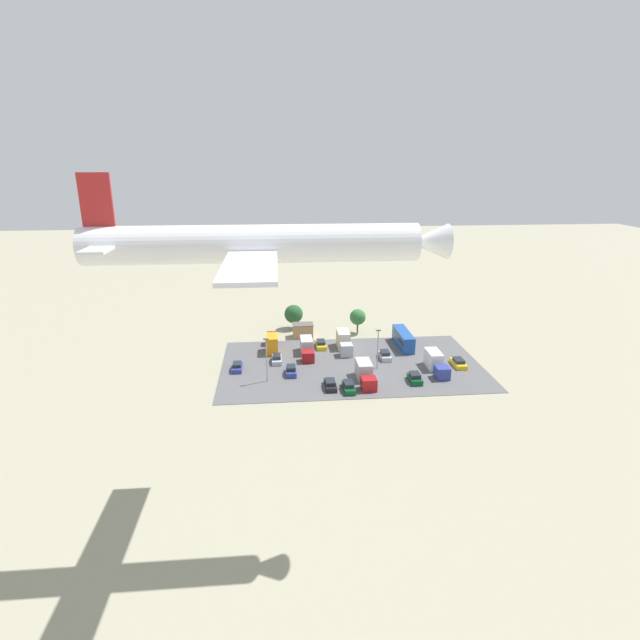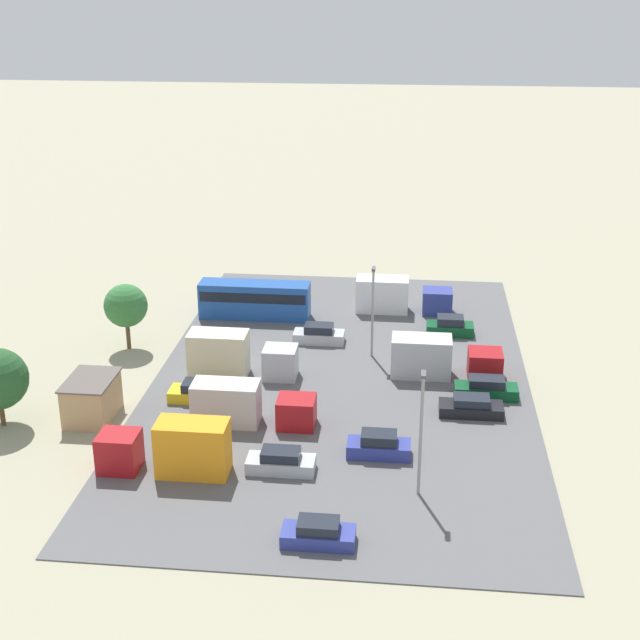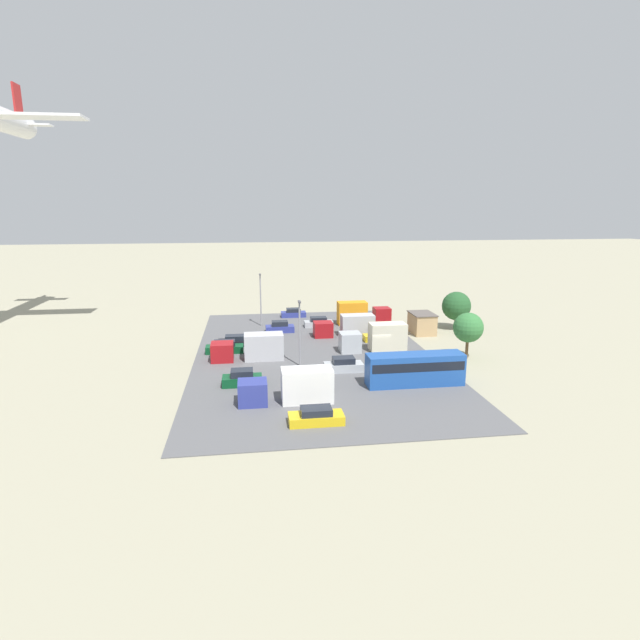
# 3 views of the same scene
# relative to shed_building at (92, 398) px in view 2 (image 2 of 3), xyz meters

# --- Properties ---
(ground_plane) EXTENTS (400.00, 400.00, 0.00)m
(ground_plane) POSITION_rel_shed_building_xyz_m (-8.34, 8.55, -1.52)
(ground_plane) COLOR gray
(parking_lot_surface) EXTENTS (49.66, 29.06, 0.08)m
(parking_lot_surface) POSITION_rel_shed_building_xyz_m (-8.34, 17.10, -1.48)
(parking_lot_surface) COLOR #565659
(parking_lot_surface) RESTS_ON ground
(shed_building) EXTENTS (4.65, 3.28, 3.02)m
(shed_building) POSITION_rel_shed_building_xyz_m (0.00, 0.00, 0.00)
(shed_building) COLOR tan
(shed_building) RESTS_ON ground
(bus) EXTENTS (2.49, 10.09, 3.30)m
(bus) POSITION_rel_shed_building_xyz_m (-20.80, 8.08, 0.34)
(bus) COLOR #1E4C9E
(bus) RESTS_ON ground
(parked_car_0) EXTENTS (1.95, 4.07, 1.66)m
(parked_car_0) POSITION_rel_shed_building_xyz_m (-18.43, 25.82, -0.75)
(parked_car_0) COLOR #0C4723
(parked_car_0) RESTS_ON ground
(parked_car_1) EXTENTS (1.91, 4.33, 1.60)m
(parked_car_1) POSITION_rel_shed_building_xyz_m (-15.46, 14.58, -0.77)
(parked_car_1) COLOR #ADB2B7
(parked_car_1) RESTS_ON ground
(parked_car_2) EXTENTS (1.84, 4.16, 1.65)m
(parked_car_2) POSITION_rel_shed_building_xyz_m (3.36, 20.55, -0.75)
(parked_car_2) COLOR navy
(parked_car_2) RESTS_ON ground
(parked_car_3) EXTENTS (1.84, 4.35, 1.49)m
(parked_car_3) POSITION_rel_shed_building_xyz_m (5.96, 14.45, -0.82)
(parked_car_3) COLOR #ADB2B7
(parked_car_3) RESTS_ON ground
(parked_car_4) EXTENTS (1.80, 4.70, 1.56)m
(parked_car_4) POSITION_rel_shed_building_xyz_m (-6.20, 28.14, -0.79)
(parked_car_4) COLOR #0C4723
(parked_car_4) RESTS_ON ground
(parked_car_5) EXTENTS (1.84, 4.11, 1.44)m
(parked_car_5) POSITION_rel_shed_building_xyz_m (13.40, 17.65, -0.84)
(parked_car_5) COLOR navy
(parked_car_5) RESTS_ON ground
(parked_car_6) EXTENTS (1.98, 4.73, 1.47)m
(parked_car_6) POSITION_rel_shed_building_xyz_m (-3.41, 7.09, -0.83)
(parked_car_6) COLOR gold
(parked_car_6) RESTS_ON ground
(parked_car_7) EXTENTS (1.93, 4.57, 1.41)m
(parked_car_7) POSITION_rel_shed_building_xyz_m (-3.18, 26.89, -0.85)
(parked_car_7) COLOR black
(parked_car_7) RESTS_ON ground
(parked_car_8) EXTENTS (1.98, 4.72, 1.42)m
(parked_car_8) POSITION_rel_shed_building_xyz_m (-28.75, 19.46, -0.85)
(parked_car_8) COLOR gold
(parked_car_8) RESTS_ON ground
(parked_truck_0) EXTENTS (2.41, 8.90, 3.20)m
(parked_truck_0) POSITION_rel_shed_building_xyz_m (-23.70, 21.10, 0.02)
(parked_truck_0) COLOR navy
(parked_truck_0) RESTS_ON ground
(parked_truck_1) EXTENTS (2.56, 8.62, 3.14)m
(parked_truck_1) POSITION_rel_shed_building_xyz_m (-9.65, 24.68, -0.00)
(parked_truck_1) COLOR maroon
(parked_truck_1) RESTS_ON ground
(parked_truck_2) EXTENTS (2.37, 8.63, 3.02)m
(parked_truck_2) POSITION_rel_shed_building_xyz_m (-0.17, 11.08, -0.06)
(parked_truck_2) COLOR maroon
(parked_truck_2) RESTS_ON ground
(parked_truck_3) EXTENTS (2.43, 8.49, 3.53)m
(parked_truck_3) POSITION_rel_shed_building_xyz_m (-8.05, 8.83, 0.18)
(parked_truck_3) COLOR #ADB2B7
(parked_truck_3) RESTS_ON ground
(parked_truck_4) EXTENTS (2.34, 8.32, 3.55)m
(parked_truck_4) POSITION_rel_shed_building_xyz_m (6.81, 7.66, 0.19)
(parked_truck_4) COLOR maroon
(parked_truck_4) RESTS_ON ground
(tree_near_shed) EXTENTS (3.63, 3.63, 5.68)m
(tree_near_shed) POSITION_rel_shed_building_xyz_m (-12.55, -1.30, 2.33)
(tree_near_shed) COLOR brown
(tree_near_shed) RESTS_ON ground
(light_pole_lot_centre) EXTENTS (0.90, 0.28, 7.68)m
(light_pole_lot_centre) POSITION_rel_shed_building_xyz_m (-12.95, 19.25, 2.83)
(light_pole_lot_centre) COLOR gray
(light_pole_lot_centre) RESTS_ON ground
(light_pole_lot_edge) EXTENTS (0.90, 0.28, 8.09)m
(light_pole_lot_edge) POSITION_rel_shed_building_xyz_m (7.74, 23.16, 3.03)
(light_pole_lot_edge) COLOR gray
(light_pole_lot_edge) RESTS_ON ground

